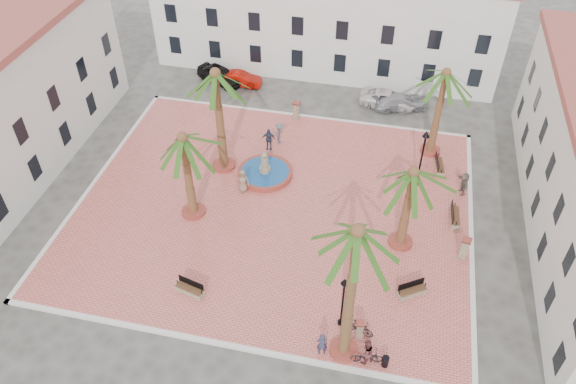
% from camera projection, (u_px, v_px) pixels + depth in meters
% --- Properties ---
extents(ground, '(120.00, 120.00, 0.00)m').
position_uv_depth(ground, '(274.00, 207.00, 37.99)').
color(ground, '#56544F').
rests_on(ground, ground).
extents(plaza, '(26.00, 22.00, 0.15)m').
position_uv_depth(plaza, '(274.00, 207.00, 37.94)').
color(plaza, '#DF665E').
rests_on(plaza, ground).
extents(kerb_n, '(26.30, 0.30, 0.16)m').
position_uv_depth(kerb_n, '(305.00, 116.00, 45.91)').
color(kerb_n, silver).
rests_on(kerb_n, ground).
extents(kerb_s, '(26.30, 0.30, 0.16)m').
position_uv_depth(kerb_s, '(225.00, 345.00, 29.96)').
color(kerb_s, silver).
rests_on(kerb_s, ground).
extents(kerb_e, '(0.30, 22.30, 0.16)m').
position_uv_depth(kerb_e, '(471.00, 237.00, 35.83)').
color(kerb_e, silver).
rests_on(kerb_e, ground).
extents(kerb_w, '(0.30, 22.30, 0.16)m').
position_uv_depth(kerb_w, '(97.00, 179.00, 40.04)').
color(kerb_w, silver).
rests_on(kerb_w, ground).
extents(building_north, '(30.40, 7.40, 9.50)m').
position_uv_depth(building_north, '(326.00, 15.00, 49.30)').
color(building_north, white).
rests_on(building_north, ground).
extents(fountain, '(3.91, 3.91, 2.02)m').
position_uv_depth(fountain, '(265.00, 172.00, 40.09)').
color(fountain, '#A93F32').
rests_on(fountain, plaza).
extents(palm_nw, '(5.33, 5.33, 8.08)m').
position_uv_depth(palm_nw, '(216.00, 85.00, 36.45)').
color(palm_nw, '#A93F32').
rests_on(palm_nw, plaza).
extents(palm_sw, '(5.03, 5.03, 6.57)m').
position_uv_depth(palm_sw, '(184.00, 148.00, 33.76)').
color(palm_sw, '#A93F32').
rests_on(palm_sw, plaza).
extents(palm_s, '(4.93, 4.93, 9.46)m').
position_uv_depth(palm_s, '(356.00, 246.00, 24.08)').
color(palm_s, '#A93F32').
rests_on(palm_s, plaza).
extents(palm_e, '(4.92, 4.92, 6.17)m').
position_uv_depth(palm_e, '(412.00, 182.00, 31.97)').
color(palm_e, '#A93F32').
rests_on(palm_e, plaza).
extents(palm_ne, '(4.86, 4.86, 7.07)m').
position_uv_depth(palm_ne, '(444.00, 83.00, 38.37)').
color(palm_ne, '#A93F32').
rests_on(palm_ne, plaza).
extents(bench_s, '(1.85, 0.95, 0.93)m').
position_uv_depth(bench_s, '(190.00, 290.00, 32.27)').
color(bench_s, gray).
rests_on(bench_s, plaza).
extents(bench_se, '(1.78, 1.41, 0.93)m').
position_uv_depth(bench_se, '(412.00, 291.00, 32.18)').
color(bench_se, gray).
rests_on(bench_se, plaza).
extents(bench_e, '(0.67, 1.93, 1.01)m').
position_uv_depth(bench_e, '(454.00, 217.00, 36.67)').
color(bench_e, gray).
rests_on(bench_e, plaza).
extents(bench_ne, '(0.82, 1.94, 0.99)m').
position_uv_depth(bench_ne, '(439.00, 167.00, 40.54)').
color(bench_ne, gray).
rests_on(bench_ne, plaza).
extents(lamppost_s, '(0.41, 0.41, 3.82)m').
position_uv_depth(lamppost_s, '(344.00, 294.00, 29.16)').
color(lamppost_s, black).
rests_on(lamppost_s, plaza).
extents(lamppost_e, '(0.49, 0.49, 4.52)m').
position_uv_depth(lamppost_e, '(423.00, 149.00, 37.57)').
color(lamppost_e, black).
rests_on(lamppost_e, plaza).
extents(bollard_se, '(0.50, 0.50, 1.23)m').
position_uv_depth(bollard_se, '(360.00, 329.00, 29.84)').
color(bollard_se, gray).
rests_on(bollard_se, plaza).
extents(bollard_n, '(0.64, 0.64, 1.56)m').
position_uv_depth(bollard_n, '(296.00, 110.00, 44.99)').
color(bollard_n, gray).
rests_on(bollard_n, plaza).
extents(bollard_e, '(0.67, 0.67, 1.56)m').
position_uv_depth(bollard_e, '(465.00, 248.00, 33.94)').
color(bollard_e, gray).
rests_on(bollard_e, plaza).
extents(litter_bin, '(0.36, 0.36, 0.70)m').
position_uv_depth(litter_bin, '(385.00, 361.00, 28.74)').
color(litter_bin, black).
rests_on(litter_bin, plaza).
extents(cyclist_a, '(0.64, 0.48, 1.62)m').
position_uv_depth(cyclist_a, '(322.00, 344.00, 28.97)').
color(cyclist_a, '#2F304A').
rests_on(cyclist_a, plaza).
extents(bicycle_a, '(1.77, 0.90, 0.89)m').
position_uv_depth(bicycle_a, '(367.00, 357.00, 28.84)').
color(bicycle_a, black).
rests_on(bicycle_a, plaza).
extents(cyclist_b, '(1.07, 1.05, 1.74)m').
position_uv_depth(cyclist_b, '(366.00, 352.00, 28.56)').
color(cyclist_b, brown).
rests_on(cyclist_b, plaza).
extents(bicycle_b, '(1.70, 0.89, 0.99)m').
position_uv_depth(bicycle_b, '(359.00, 328.00, 30.09)').
color(bicycle_b, black).
rests_on(bicycle_b, plaza).
extents(pedestrian_fountain_a, '(0.98, 0.75, 1.80)m').
position_uv_depth(pedestrian_fountain_a, '(243.00, 181.00, 38.42)').
color(pedestrian_fountain_a, '#8D7058').
rests_on(pedestrian_fountain_a, plaza).
extents(pedestrian_fountain_b, '(1.11, 0.59, 1.80)m').
position_uv_depth(pedestrian_fountain_b, '(269.00, 139.00, 41.98)').
color(pedestrian_fountain_b, '#2F3B52').
rests_on(pedestrian_fountain_b, plaza).
extents(pedestrian_north, '(0.75, 1.19, 1.75)m').
position_uv_depth(pedestrian_north, '(279.00, 133.00, 42.57)').
color(pedestrian_north, '#58575D').
rests_on(pedestrian_north, plaza).
extents(pedestrian_east, '(0.94, 1.68, 1.72)m').
position_uv_depth(pedestrian_east, '(464.00, 183.00, 38.29)').
color(pedestrian_east, '#655B4C').
rests_on(pedestrian_east, plaza).
extents(car_black, '(4.79, 3.49, 1.52)m').
position_uv_depth(car_black, '(220.00, 75.00, 49.54)').
color(car_black, black).
rests_on(car_black, ground).
extents(car_red, '(3.74, 1.37, 1.22)m').
position_uv_depth(car_red, '(240.00, 79.00, 49.28)').
color(car_red, '#B31005').
rests_on(car_red, ground).
extents(car_silver, '(4.71, 3.04, 1.27)m').
position_uv_depth(car_silver, '(400.00, 102.00, 46.52)').
color(car_silver, '#ACACB5').
rests_on(car_silver, ground).
extents(car_white, '(4.83, 2.43, 1.31)m').
position_uv_depth(car_white, '(388.00, 99.00, 46.84)').
color(car_white, silver).
rests_on(car_white, ground).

